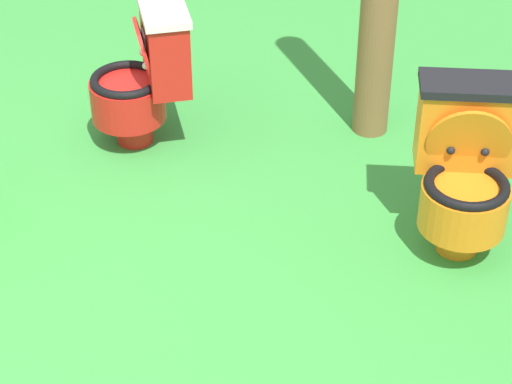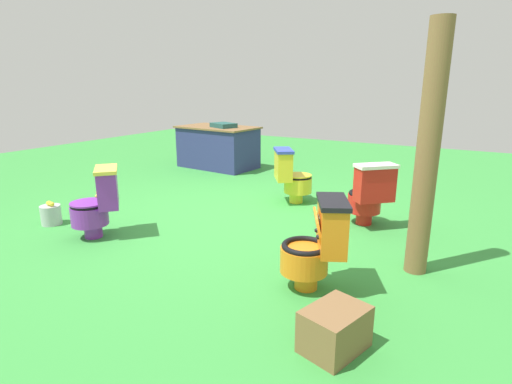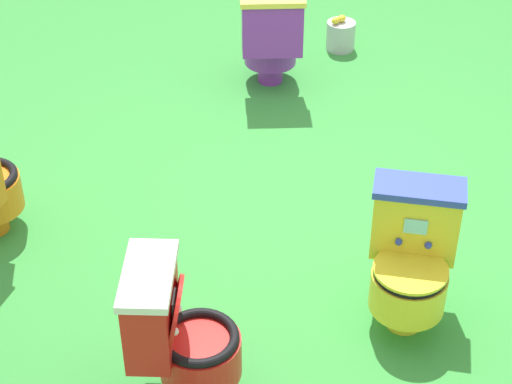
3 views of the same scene
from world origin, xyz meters
The scene contains 9 objects.
ground centered at (0.00, 0.00, 0.00)m, with size 14.00×14.00×0.00m, color green.
toilet_purple centered at (-0.80, -1.15, 0.37)m, with size 0.63×0.63×0.73m.
toilet_orange centered at (1.57, -1.07, 0.37)m, with size 0.62×0.58×0.73m.
toilet_yellow centered at (0.40, 0.97, 0.37)m, with size 0.63×0.61×0.73m.
toilet_red centered at (1.53, 0.56, 0.37)m, with size 0.63×0.63×0.73m.
vendor_table centered at (-1.80, 2.40, 0.39)m, with size 1.53×0.99×0.85m.
wooden_post centered at (2.20, -0.35, 1.02)m, with size 0.18×0.18×2.03m, color brown.
small_crate centered at (1.96, -1.71, 0.13)m, with size 0.39×0.29×0.27m, color brown.
lemon_bucket centered at (-1.59, -1.18, 0.12)m, with size 0.22×0.22×0.28m.
Camera 2 is at (2.61, -3.79, 1.56)m, focal length 28.44 mm.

